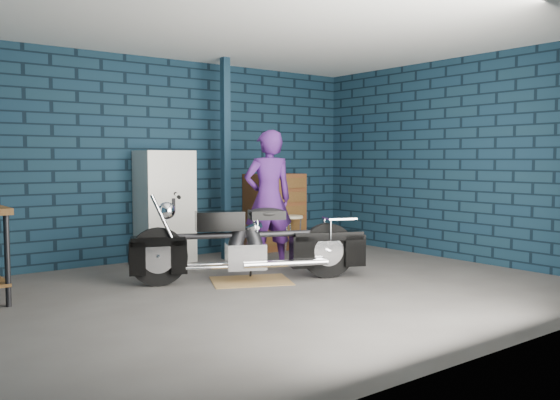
{
  "coord_description": "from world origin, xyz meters",
  "views": [
    {
      "loc": [
        -3.69,
        -4.83,
        1.36
      ],
      "look_at": [
        0.21,
        0.3,
        0.91
      ],
      "focal_mm": 38.0,
      "sensor_mm": 36.0,
      "label": 1
    }
  ],
  "objects_px": {
    "tool_chest": "(276,212)",
    "shop_stool": "(292,234)",
    "locker": "(165,207)",
    "motorcycle": "(251,237)",
    "person": "(268,199)"
  },
  "relations": [
    {
      "from": "tool_chest",
      "to": "locker",
      "type": "bearing_deg",
      "value": 180.0
    },
    {
      "from": "tool_chest",
      "to": "shop_stool",
      "type": "height_order",
      "value": "tool_chest"
    },
    {
      "from": "locker",
      "to": "shop_stool",
      "type": "relative_size",
      "value": 2.69
    },
    {
      "from": "person",
      "to": "motorcycle",
      "type": "bearing_deg",
      "value": 58.12
    },
    {
      "from": "locker",
      "to": "tool_chest",
      "type": "height_order",
      "value": "locker"
    },
    {
      "from": "person",
      "to": "tool_chest",
      "type": "relative_size",
      "value": 1.51
    },
    {
      "from": "motorcycle",
      "to": "shop_stool",
      "type": "distance_m",
      "value": 2.03
    },
    {
      "from": "motorcycle",
      "to": "tool_chest",
      "type": "height_order",
      "value": "tool_chest"
    },
    {
      "from": "motorcycle",
      "to": "tool_chest",
      "type": "relative_size",
      "value": 1.97
    },
    {
      "from": "motorcycle",
      "to": "locker",
      "type": "distance_m",
      "value": 1.72
    },
    {
      "from": "person",
      "to": "shop_stool",
      "type": "distance_m",
      "value": 1.25
    },
    {
      "from": "locker",
      "to": "shop_stool",
      "type": "xyz_separation_m",
      "value": [
        1.78,
        -0.45,
        -0.46
      ]
    },
    {
      "from": "locker",
      "to": "shop_stool",
      "type": "height_order",
      "value": "locker"
    },
    {
      "from": "tool_chest",
      "to": "shop_stool",
      "type": "distance_m",
      "value": 0.54
    },
    {
      "from": "motorcycle",
      "to": "person",
      "type": "bearing_deg",
      "value": 65.59
    }
  ]
}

